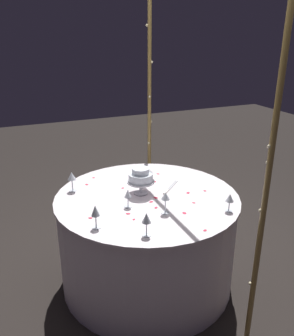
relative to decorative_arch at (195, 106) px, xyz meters
The scene contains 28 objects.
ground_plane 1.52m from the decorative_arch, 90.13° to the right, with size 12.00×12.00×0.00m, color black.
decorative_arch is the anchor object (origin of this frame).
main_table 1.14m from the decorative_arch, 90.13° to the right, with size 1.45×1.45×0.79m.
tiered_cake 0.68m from the decorative_arch, 97.52° to the right, with size 0.22×0.22×0.22m.
wine_glass_0 0.74m from the decorative_arch, 50.86° to the right, with size 0.06×0.06×0.16m.
wine_glass_1 1.11m from the decorative_arch, 109.09° to the right, with size 0.07×0.07×0.16m.
wine_glass_2 0.74m from the decorative_arch, ahead, with size 0.06×0.06×0.14m.
wine_glass_3 0.84m from the decorative_arch, 78.38° to the right, with size 0.06×0.06×0.14m.
wine_glass_4 1.10m from the decorative_arch, 70.34° to the right, with size 0.06×0.06×0.17m.
wine_glass_5 0.99m from the decorative_arch, 49.42° to the right, with size 0.06×0.06×0.16m.
cake_knife 0.70m from the decorative_arch, 107.03° to the right, with size 0.22×0.23×0.01m.
rose_petal_0 0.80m from the decorative_arch, 74.26° to the right, with size 0.03×0.02×0.00m, color #E02D47.
rose_petal_1 0.81m from the decorative_arch, 35.14° to the right, with size 0.04×0.02×0.00m, color #E02D47.
rose_petal_2 0.76m from the decorative_arch, 79.53° to the right, with size 0.04×0.03×0.00m, color #E02D47.
rose_petal_3 0.73m from the decorative_arch, 24.57° to the right, with size 0.03×0.02×0.00m, color #E02D47.
rose_petal_4 0.82m from the decorative_arch, 116.94° to the right, with size 0.03×0.02×0.00m, color #E02D47.
rose_petal_5 0.75m from the decorative_arch, 135.08° to the right, with size 0.03×0.02×0.00m, color #E02D47.
rose_petal_6 0.69m from the decorative_arch, 35.59° to the left, with size 0.03×0.02×0.00m, color #E02D47.
rose_petal_7 0.82m from the decorative_arch, 62.35° to the right, with size 0.03×0.02×0.00m, color #E02D47.
rose_petal_8 1.13m from the decorative_arch, 78.79° to the right, with size 0.03×0.02×0.00m, color #E02D47.
rose_petal_9 0.78m from the decorative_arch, 161.84° to the right, with size 0.03×0.02×0.00m, color #E02D47.
rose_petal_10 0.88m from the decorative_arch, 111.73° to the right, with size 0.03×0.02×0.00m, color #E02D47.
rose_petal_11 0.95m from the decorative_arch, 70.62° to the right, with size 0.03×0.02×0.00m, color #E02D47.
rose_petal_12 0.68m from the decorative_arch, 39.86° to the right, with size 0.04×0.03×0.00m, color #E02D47.
rose_petal_13 1.10m from the decorative_arch, 116.90° to the right, with size 0.03×0.02×0.00m, color #E02D47.
rose_petal_14 1.09m from the decorative_arch, 127.00° to the right, with size 0.03×0.02×0.00m, color #E02D47.
rose_petal_15 0.97m from the decorative_arch, 63.25° to the right, with size 0.02×0.02×0.00m, color #E02D47.
rose_petal_16 0.96m from the decorative_arch, 21.67° to the right, with size 0.03×0.02×0.00m, color #E02D47.
Camera 1 is at (2.31, -0.98, 2.00)m, focal length 37.79 mm.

